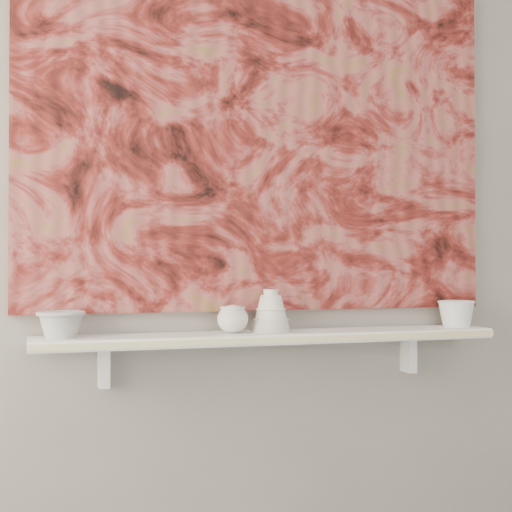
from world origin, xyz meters
name	(u,v)px	position (x,y,z in m)	size (l,w,h in m)	color
wall_back	(263,194)	(0.00, 1.60, 1.35)	(3.60, 3.60, 0.00)	gray
shelf	(273,337)	(0.00, 1.51, 0.92)	(1.40, 0.18, 0.03)	white
shelf_stripe	(284,340)	(0.00, 1.41, 0.92)	(1.40, 0.01, 0.02)	beige
bracket_left	(104,366)	(-0.49, 1.57, 0.84)	(0.03, 0.06, 0.12)	white
bracket_right	(408,354)	(0.49, 1.57, 0.84)	(0.03, 0.06, 0.12)	white
painting	(265,133)	(0.00, 1.59, 1.54)	(1.50, 0.03, 1.10)	maroon
house_motif	(396,234)	(0.45, 1.57, 1.23)	(0.09, 0.00, 0.08)	black
bowl_grey	(61,324)	(-0.61, 1.51, 0.97)	(0.13, 0.13, 0.08)	#9F9F9C
cup_cream	(233,319)	(-0.13, 1.51, 0.97)	(0.09, 0.09, 0.08)	beige
bell_vessel	(271,310)	(-0.01, 1.51, 0.99)	(0.12, 0.12, 0.13)	beige
bowl_white	(456,313)	(0.63, 1.51, 0.97)	(0.12, 0.12, 0.09)	silver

